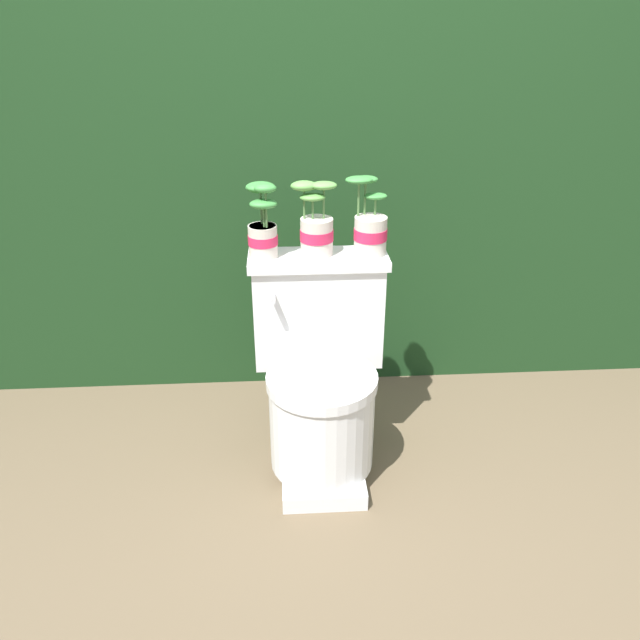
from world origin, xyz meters
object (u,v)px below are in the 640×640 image
Objects in this scene: potted_plant_midleft at (316,227)px; potted_plant_middle at (370,227)px; toilet at (321,384)px; potted_plant_left at (263,225)px.

potted_plant_midleft is 0.96× the size of potted_plant_middle.
potted_plant_midleft is at bearing 92.35° from toilet.
toilet is 2.95× the size of potted_plant_middle.
potted_plant_left reaches higher than potted_plant_midleft.
toilet is 3.08× the size of potted_plant_midleft.
potted_plant_middle is at bearing 0.74° from potted_plant_left.
potted_plant_midleft is (0.17, 0.01, -0.02)m from potted_plant_left.
potted_plant_left is at bearing 142.72° from toilet.
potted_plant_middle is (0.17, 0.14, 0.50)m from toilet.
potted_plant_left is 0.97× the size of potted_plant_middle.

